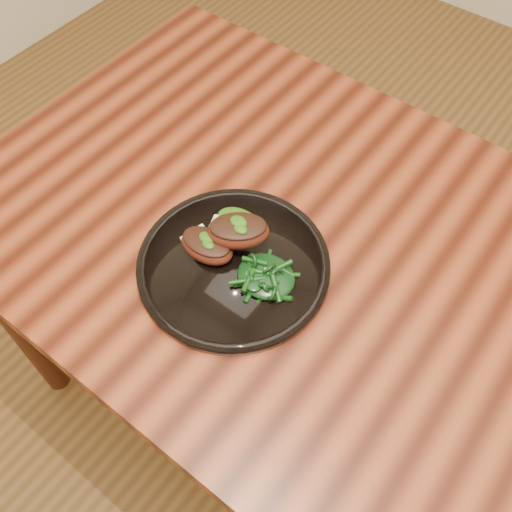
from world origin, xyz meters
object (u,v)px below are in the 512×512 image
Objects in this scene: desk at (401,328)px; plate at (234,265)px; greens_heap at (266,274)px; lamb_chop_front at (207,245)px.

desk is 5.20× the size of plate.
desk is 0.26m from greens_heap.
greens_heap is (-0.20, -0.11, 0.12)m from desk.
plate is (-0.26, -0.12, 0.09)m from desk.
desk is at bearing 24.44° from plate.
lamb_chop_front reaches higher than greens_heap.
greens_heap is (0.06, 0.01, 0.02)m from plate.
desk is at bearing 29.47° from greens_heap.
desk is 0.30m from plate.
lamb_chop_front is 1.05× the size of greens_heap.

